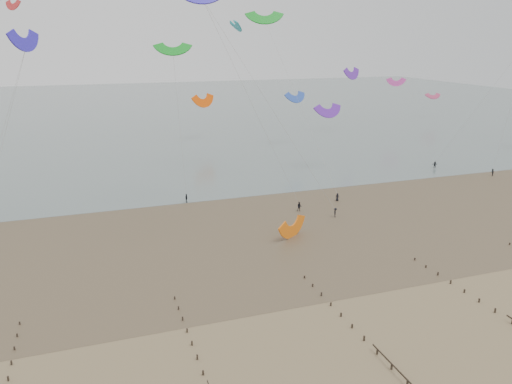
# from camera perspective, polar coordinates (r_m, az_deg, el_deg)

# --- Properties ---
(ground) EXTENTS (500.00, 500.00, 0.00)m
(ground) POSITION_cam_1_polar(r_m,az_deg,el_deg) (59.24, 6.85, -15.29)
(ground) COLOR brown
(ground) RESTS_ON ground
(sea_and_shore) EXTENTS (500.00, 665.00, 0.03)m
(sea_and_shore) POSITION_cam_1_polar(r_m,az_deg,el_deg) (87.20, -5.42, -4.27)
(sea_and_shore) COLOR #475654
(sea_and_shore) RESTS_ON ground
(kitesurfers) EXTENTS (111.88, 26.09, 1.84)m
(kitesurfers) POSITION_cam_1_polar(r_m,az_deg,el_deg) (107.57, 9.84, 0.19)
(kitesurfers) COLOR black
(kitesurfers) RESTS_ON ground
(grounded_kite) EXTENTS (8.10, 7.72, 3.52)m
(grounded_kite) POSITION_cam_1_polar(r_m,az_deg,el_deg) (83.89, 4.20, -5.12)
(grounded_kite) COLOR orange
(grounded_kite) RESTS_ON ground
(kites_airborne) EXTENTS (253.50, 128.59, 40.60)m
(kites_airborne) POSITION_cam_1_polar(r_m,az_deg,el_deg) (130.97, -10.60, 12.18)
(kites_airborne) COLOR maroon
(kites_airborne) RESTS_ON ground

